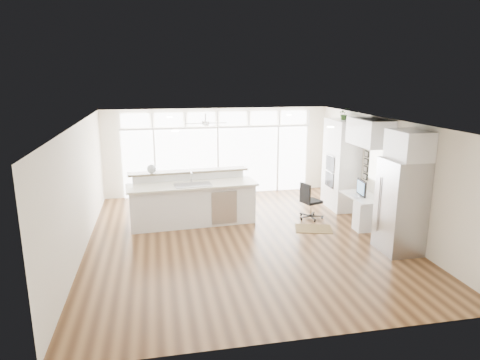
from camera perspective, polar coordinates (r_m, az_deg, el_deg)
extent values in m
cube|color=#472A15|center=(10.02, 0.44, -7.81)|extent=(7.00, 8.00, 0.02)
cube|color=white|center=(9.37, 0.47, 7.78)|extent=(7.00, 8.00, 0.02)
cube|color=white|center=(13.46, -3.02, 3.81)|extent=(7.00, 0.04, 2.70)
cube|color=white|center=(5.94, 8.43, -9.49)|extent=(7.00, 0.04, 2.70)
cube|color=white|center=(9.55, -20.58, -1.24)|extent=(0.04, 8.00, 2.70)
cube|color=white|center=(10.85, 18.86, 0.64)|extent=(0.04, 8.00, 2.70)
cube|color=white|center=(13.46, -2.97, 2.51)|extent=(5.80, 0.06, 2.08)
cube|color=white|center=(13.26, -3.04, 8.15)|extent=(5.90, 0.06, 0.40)
cube|color=white|center=(11.05, 17.99, 1.99)|extent=(0.04, 0.85, 0.85)
cube|color=silver|center=(12.06, -4.63, 8.04)|extent=(1.16, 1.16, 0.32)
cube|color=white|center=(9.57, 0.22, 7.79)|extent=(3.40, 3.00, 0.02)
cube|color=white|center=(12.28, 13.33, 2.01)|extent=(0.64, 1.20, 2.50)
cube|color=white|center=(11.18, 16.06, -3.94)|extent=(0.72, 1.30, 0.76)
cube|color=white|center=(10.78, 16.95, 6.11)|extent=(0.64, 1.30, 0.64)
cube|color=#ABACB0|center=(9.63, 20.65, -3.29)|extent=(0.76, 0.90, 2.00)
cube|color=white|center=(9.38, 21.63, 4.36)|extent=(0.64, 0.90, 0.60)
cube|color=black|center=(11.61, 16.46, 1.90)|extent=(0.06, 0.22, 0.80)
cube|color=white|center=(10.83, -6.34, -2.59)|extent=(3.30, 1.44, 1.28)
cube|color=#382712|center=(10.74, 9.76, -6.42)|extent=(1.03, 0.86, 0.01)
cube|color=black|center=(11.34, 9.47, -2.78)|extent=(0.62, 0.60, 0.97)
sphere|color=silver|center=(10.94, -11.70, 1.46)|extent=(0.25, 0.25, 0.23)
cube|color=black|center=(10.98, 15.90, -0.99)|extent=(0.14, 0.53, 0.44)
cube|color=silver|center=(10.96, 15.03, -2.10)|extent=(0.15, 0.35, 0.02)
imported|color=#2E4E21|center=(12.09, 13.70, 8.40)|extent=(0.29, 0.32, 0.25)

